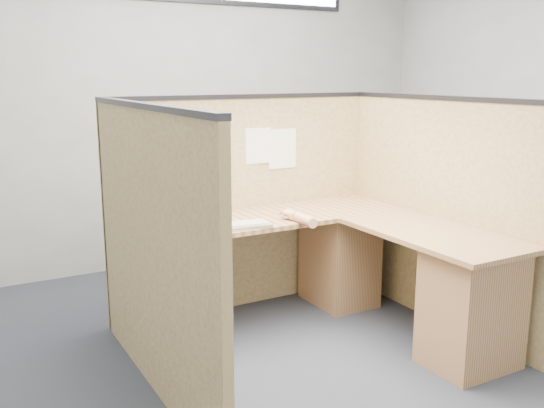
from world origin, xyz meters
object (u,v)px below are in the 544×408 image
keyboard (234,226)px  mouse (288,216)px  l_desk (322,275)px  laptop (169,215)px

keyboard → mouse: 0.43m
l_desk → mouse: size_ratio=20.12×
l_desk → mouse: bearing=115.7°
l_desk → mouse: 0.44m
l_desk → laptop: bearing=148.3°
l_desk → keyboard: keyboard is taller
mouse → l_desk: bearing=-64.3°
laptop → mouse: 0.78m
l_desk → mouse: (-0.12, 0.24, 0.36)m
l_desk → keyboard: 0.67m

